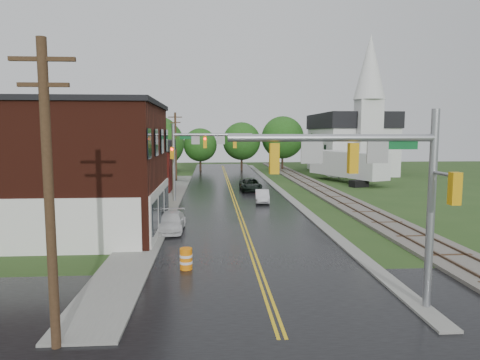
{
  "coord_description": "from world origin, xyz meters",
  "views": [
    {
      "loc": [
        -2.16,
        -12.43,
        6.37
      ],
      "look_at": [
        -0.41,
        13.48,
        3.5
      ],
      "focal_mm": 32.0,
      "sensor_mm": 36.0,
      "label": 1
    }
  ],
  "objects": [
    {
      "name": "utility_pole_c",
      "position": [
        -6.8,
        44.0,
        4.72
      ],
      "size": [
        1.8,
        0.28,
        9.0
      ],
      "color": "#382616",
      "rests_on": "ground"
    },
    {
      "name": "church",
      "position": [
        20.0,
        53.74,
        5.83
      ],
      "size": [
        10.4,
        18.4,
        20.0
      ],
      "color": "silver",
      "rests_on": "ground"
    },
    {
      "name": "sidewalk_left",
      "position": [
        -6.2,
        25.0,
        0.0
      ],
      "size": [
        2.4,
        50.0,
        0.12
      ],
      "primitive_type": "cube",
      "color": "gray",
      "rests_on": "ground"
    },
    {
      "name": "semi_trailer",
      "position": [
        15.24,
        41.32,
        2.35
      ],
      "size": [
        7.06,
        12.82,
        3.97
      ],
      "color": "black",
      "rests_on": "ground"
    },
    {
      "name": "ground",
      "position": [
        0.0,
        0.0,
        0.0
      ],
      "size": [
        160.0,
        160.0,
        0.0
      ],
      "primitive_type": "plane",
      "color": "#264219",
      "rests_on": "ground"
    },
    {
      "name": "cross_road",
      "position": [
        0.0,
        2.0,
        0.0
      ],
      "size": [
        60.0,
        9.0,
        0.02
      ],
      "primitive_type": "cube",
      "color": "black",
      "rests_on": "ground"
    },
    {
      "name": "tree_left_b",
      "position": [
        -17.85,
        31.9,
        5.72
      ],
      "size": [
        7.6,
        7.6,
        9.69
      ],
      "color": "black",
      "rests_on": "ground"
    },
    {
      "name": "yellow_house",
      "position": [
        -11.0,
        26.0,
        3.2
      ],
      "size": [
        8.0,
        7.0,
        6.4
      ],
      "primitive_type": "cube",
      "color": "tan",
      "rests_on": "ground"
    },
    {
      "name": "main_road",
      "position": [
        0.0,
        30.0,
        0.0
      ],
      "size": [
        10.0,
        90.0,
        0.02
      ],
      "primitive_type": "cube",
      "color": "black",
      "rests_on": "ground"
    },
    {
      "name": "utility_pole_a",
      "position": [
        -6.8,
        0.0,
        4.72
      ],
      "size": [
        1.8,
        0.28,
        9.0
      ],
      "color": "#382616",
      "rests_on": "ground"
    },
    {
      "name": "tree_left_e",
      "position": [
        -8.85,
        45.9,
        4.81
      ],
      "size": [
        6.4,
        6.4,
        8.16
      ],
      "color": "black",
      "rests_on": "ground"
    },
    {
      "name": "traffic_signal_near",
      "position": [
        3.47,
        2.0,
        4.97
      ],
      "size": [
        7.34,
        0.3,
        7.2
      ],
      "color": "gray",
      "rests_on": "ground"
    },
    {
      "name": "brick_building",
      "position": [
        -12.48,
        15.0,
        4.15
      ],
      "size": [
        14.3,
        10.3,
        8.3
      ],
      "color": "#41170E",
      "rests_on": "ground"
    },
    {
      "name": "pickup_white",
      "position": [
        -4.8,
        15.09,
        0.61
      ],
      "size": [
        1.81,
        4.22,
        1.21
      ],
      "primitive_type": "imported",
      "rotation": [
        0.0,
        0.0,
        -0.03
      ],
      "color": "white",
      "rests_on": "ground"
    },
    {
      "name": "tree_left_c",
      "position": [
        -13.85,
        39.9,
        4.51
      ],
      "size": [
        6.0,
        6.0,
        7.65
      ],
      "color": "black",
      "rests_on": "ground"
    },
    {
      "name": "railroad",
      "position": [
        10.0,
        35.0,
        0.11
      ],
      "size": [
        3.2,
        80.0,
        0.3
      ],
      "color": "#59544C",
      "rests_on": "ground"
    },
    {
      "name": "utility_pole_b",
      "position": [
        -6.8,
        22.0,
        4.72
      ],
      "size": [
        1.8,
        0.28,
        9.0
      ],
      "color": "#382616",
      "rests_on": "ground"
    },
    {
      "name": "curb_right",
      "position": [
        5.4,
        35.0,
        0.0
      ],
      "size": [
        0.8,
        70.0,
        0.12
      ],
      "primitive_type": "cube",
      "color": "gray",
      "rests_on": "ground"
    },
    {
      "name": "suv_dark",
      "position": [
        2.13,
        34.1,
        0.66
      ],
      "size": [
        2.28,
        4.78,
        1.31
      ],
      "primitive_type": "imported",
      "rotation": [
        0.0,
        0.0,
        0.02
      ],
      "color": "black",
      "rests_on": "ground"
    },
    {
      "name": "traffic_signal_far",
      "position": [
        -3.47,
        27.0,
        4.97
      ],
      "size": [
        7.34,
        0.43,
        7.2
      ],
      "color": "gray",
      "rests_on": "ground"
    },
    {
      "name": "construction_barrel",
      "position": [
        -3.37,
        7.11,
        0.51
      ],
      "size": [
        0.75,
        0.75,
        1.02
      ],
      "primitive_type": "cylinder",
      "rotation": [
        0.0,
        0.0,
        0.41
      ],
      "color": "orange",
      "rests_on": "ground"
    },
    {
      "name": "darkred_building",
      "position": [
        -10.0,
        35.0,
        2.2
      ],
      "size": [
        7.0,
        6.0,
        4.4
      ],
      "primitive_type": "cube",
      "color": "#3F0F0C",
      "rests_on": "ground"
    },
    {
      "name": "sedan_silver",
      "position": [
        2.47,
        26.07,
        0.58
      ],
      "size": [
        1.52,
        3.63,
        1.17
      ],
      "primitive_type": "imported",
      "rotation": [
        0.0,
        0.0,
        -0.08
      ],
      "color": "silver",
      "rests_on": "ground"
    }
  ]
}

